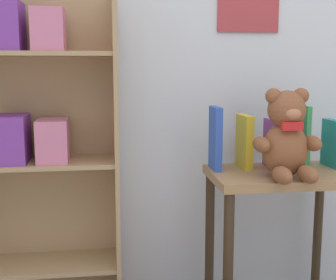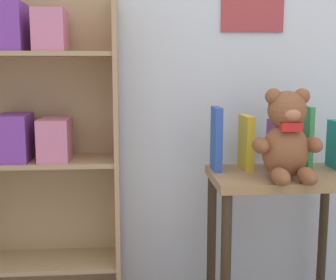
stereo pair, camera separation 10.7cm
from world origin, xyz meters
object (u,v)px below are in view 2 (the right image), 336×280
book_standing_green (306,137)px  bookshelf_side (37,138)px  book_standing_yellow (246,142)px  book_standing_blue (216,139)px  display_table (280,203)px  book_standing_purple (276,145)px  teddy_bear (287,138)px

book_standing_green → bookshelf_side: bearing=176.5°
book_standing_yellow → book_standing_blue: bearing=-177.9°
book_standing_blue → book_standing_green: size_ratio=1.00×
book_standing_blue → book_standing_yellow: size_ratio=1.16×
display_table → book_standing_blue: bearing=162.8°
book_standing_yellow → book_standing_green: size_ratio=0.86×
book_standing_yellow → book_standing_green: book_standing_green is taller
display_table → book_standing_yellow: book_standing_yellow is taller
display_table → book_standing_yellow: bearing=145.3°
bookshelf_side → book_standing_green: (1.12, -0.07, 0.00)m
bookshelf_side → book_standing_green: bookshelf_side is taller
book_standing_purple → book_standing_green: size_ratio=0.78×
book_standing_green → book_standing_yellow: bearing=179.1°
teddy_bear → bookshelf_side: bearing=165.4°
book_standing_yellow → book_standing_purple: 0.13m
book_standing_blue → display_table: bearing=-17.2°
bookshelf_side → book_standing_purple: bookshelf_side is taller
teddy_bear → book_standing_green: (0.15, 0.18, -0.03)m
bookshelf_side → display_table: (1.00, -0.15, -0.26)m
teddy_bear → book_standing_green: 0.24m
teddy_bear → book_standing_blue: 0.30m
display_table → book_standing_purple: book_standing_purple is taller
bookshelf_side → teddy_bear: (0.98, -0.25, 0.03)m
teddy_bear → book_standing_purple: 0.19m
book_standing_green → teddy_bear: bearing=-128.4°
book_standing_purple → teddy_bear: bearing=-97.9°
book_standing_green → display_table: bearing=-146.7°
display_table → book_standing_green: book_standing_green is taller
bookshelf_side → book_standing_blue: 0.74m
teddy_bear → book_standing_yellow: bearing=120.1°
teddy_bear → book_standing_yellow: size_ratio=1.54×
book_standing_purple → bookshelf_side: bearing=173.8°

